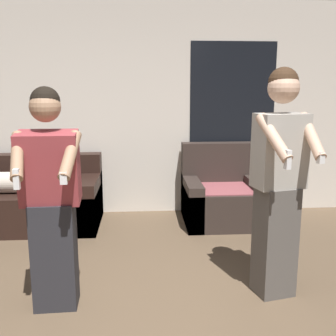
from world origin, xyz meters
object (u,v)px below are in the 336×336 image
person_left (51,201)px  person_right (279,181)px  couch (27,201)px  armchair (223,197)px

person_left → person_right: size_ratio=0.92×
couch → person_left: (0.72, -1.85, 0.52)m
person_left → person_right: person_right is taller
person_right → armchair: bearing=91.3°
couch → armchair: (2.37, 0.01, 0.00)m
person_left → couch: bearing=111.3°
armchair → person_left: 2.54m
person_left → person_right: (1.68, 0.08, 0.10)m
couch → person_left: person_left is taller
armchair → person_right: (0.04, -1.78, 0.62)m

